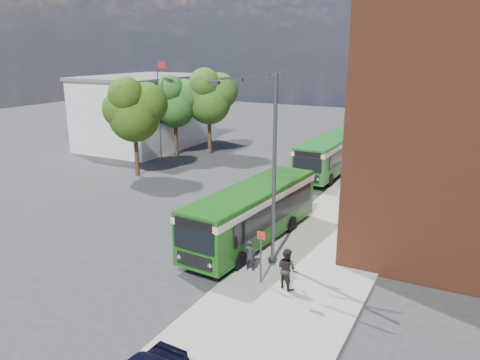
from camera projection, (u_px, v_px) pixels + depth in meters
The scene contains 14 objects.
ground at pixel (202, 231), 26.47m from camera, with size 120.00×120.00×0.00m, color #2A2A2D.
pavement at pixel (360, 207), 30.18m from camera, with size 6.00×48.00×0.15m, color gray.
kerb_line at pixel (315, 202), 31.55m from camera, with size 0.12×48.00×0.01m, color beige.
white_building at pixel (146, 111), 48.83m from camera, with size 9.40×13.40×7.30m.
flagpole at pixel (159, 107), 41.75m from camera, with size 0.95×0.10×9.00m.
street_lamp at pixel (267, 166), 21.32m from camera, with size 2.96×2.38×9.00m.
bus_stop_sign at pixel (261, 254), 19.99m from camera, with size 0.35×0.08×2.52m.
bus_front at pixel (252, 210), 24.47m from camera, with size 3.35×10.38×3.02m.
bus_rear at pixel (329, 153), 37.83m from camera, with size 2.76×10.29×3.02m.
pedestrian_a at pixel (250, 255), 21.30m from camera, with size 0.56×0.36×1.52m, color black.
pedestrian_b at pixel (286, 268), 19.69m from camera, with size 0.87×0.68×1.79m, color black.
tree_left at pixel (134, 109), 36.60m from camera, with size 4.70×4.47×7.94m.
tree_mid at pixel (175, 101), 44.07m from camera, with size 4.55×4.32×7.68m.
tree_right at pixel (209, 96), 44.52m from camera, with size 4.90×4.66×8.28m.
Camera 1 is at (13.27, -20.93, 9.98)m, focal length 35.00 mm.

